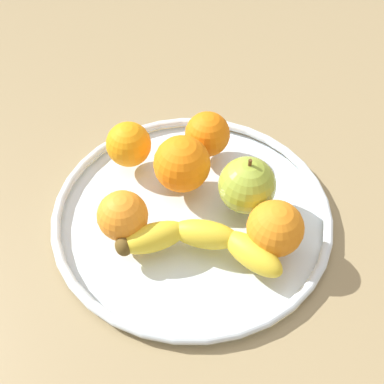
% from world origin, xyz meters
% --- Properties ---
extents(ground_plane, '(1.43, 1.43, 0.04)m').
position_xyz_m(ground_plane, '(0.00, 0.00, -0.02)').
color(ground_plane, '#937F57').
extents(fruit_bowl, '(0.36, 0.36, 0.02)m').
position_xyz_m(fruit_bowl, '(0.00, 0.00, 0.01)').
color(fruit_bowl, silver).
rests_on(fruit_bowl, ground_plane).
extents(banana, '(0.20, 0.10, 0.03)m').
position_xyz_m(banana, '(-0.00, 0.07, 0.03)').
color(banana, yellow).
rests_on(banana, fruit_bowl).
extents(apple, '(0.07, 0.07, 0.08)m').
position_xyz_m(apple, '(-0.07, -0.00, 0.05)').
color(apple, '#96AD37').
rests_on(apple, fruit_bowl).
extents(orange_back_right, '(0.07, 0.07, 0.07)m').
position_xyz_m(orange_back_right, '(0.01, -0.04, 0.05)').
color(orange_back_right, orange).
rests_on(orange_back_right, fruit_bowl).
extents(orange_front_left, '(0.07, 0.07, 0.07)m').
position_xyz_m(orange_front_left, '(-0.09, 0.07, 0.05)').
color(orange_front_left, orange).
rests_on(orange_front_left, fruit_bowl).
extents(orange_center, '(0.06, 0.06, 0.06)m').
position_xyz_m(orange_center, '(0.08, 0.03, 0.05)').
color(orange_center, orange).
rests_on(orange_center, fruit_bowl).
extents(orange_back_left, '(0.06, 0.06, 0.06)m').
position_xyz_m(orange_back_left, '(-0.03, -0.10, 0.05)').
color(orange_back_left, orange).
rests_on(orange_back_left, fruit_bowl).
extents(orange_front_right, '(0.06, 0.06, 0.06)m').
position_xyz_m(orange_front_right, '(0.08, -0.09, 0.05)').
color(orange_front_right, orange).
rests_on(orange_front_right, fruit_bowl).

